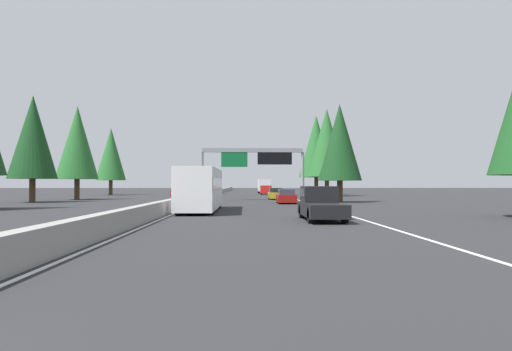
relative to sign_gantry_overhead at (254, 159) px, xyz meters
The scene contains 20 objects.
ground_plane 10.56m from the sign_gantry_overhead, 40.62° to the left, with size 320.00×320.00×0.00m, color #262628.
median_barrier 28.15m from the sign_gantry_overhead, 13.19° to the left, with size 180.00×0.56×0.90m, color gray.
shoulder_stripe_right 18.60m from the sign_gantry_overhead, 17.84° to the right, with size 160.00×0.16×0.01m, color silver.
shoulder_stripe_median 18.69m from the sign_gantry_overhead, 18.76° to the left, with size 160.00×0.16×0.01m, color silver.
sign_gantry_overhead is the anchor object (origin of this frame).
pickup_mid_center 31.66m from the sign_gantry_overhead, behind, with size 5.60×2.00×1.86m.
bus_far_left 23.30m from the sign_gantry_overhead, 169.24° to the left, with size 11.50×2.55×3.10m.
sedan_distant_a 11.12m from the sign_gantry_overhead, 162.41° to the right, with size 4.40×1.80×1.47m.
sedan_mid_left 52.42m from the sign_gantry_overhead, ahead, with size 4.40×1.80×1.47m.
minivan_far_center 30.23m from the sign_gantry_overhead, ahead, with size 5.00×1.95×1.69m.
box_truck_far_right 41.19m from the sign_gantry_overhead, ahead, with size 8.50×2.40×2.95m.
sedan_mid_right 5.96m from the sign_gantry_overhead, 44.46° to the right, with size 4.40×1.80×1.47m.
oncoming_near 33.63m from the sign_gantry_overhead, 15.48° to the left, with size 5.60×2.00×1.86m.
oncoming_far 24.89m from the sign_gantry_overhead, 30.52° to the left, with size 4.40×1.80×1.47m.
conifer_right_near 11.40m from the sign_gantry_overhead, 125.45° to the right, with size 4.71×4.71×10.70m.
conifer_right_mid 22.44m from the sign_gantry_overhead, 33.37° to the right, with size 6.29×6.29×14.30m.
conifer_right_far 30.67m from the sign_gantry_overhead, 22.99° to the right, with size 6.41×6.41×14.56m.
conifer_left_near 24.88m from the sign_gantry_overhead, 104.35° to the left, with size 5.10×5.10×11.60m.
conifer_left_mid 22.52m from the sign_gantry_overhead, 84.05° to the left, with size 5.22×5.22×11.86m.
conifer_left_far 36.87m from the sign_gantry_overhead, 43.08° to the left, with size 5.28×5.28×12.01m.
Camera 1 is at (-3.95, -5.03, 2.00)m, focal length 32.74 mm.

